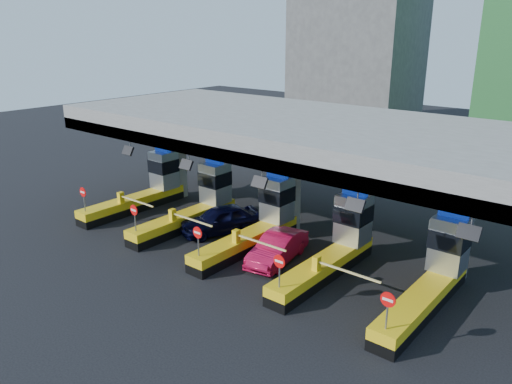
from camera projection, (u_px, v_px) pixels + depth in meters
The scene contains 10 objects.
ground at pixel (257, 245), 28.45m from camera, with size 120.00×120.00×0.00m, color black.
toll_canopy at pixel (289, 131), 28.64m from camera, with size 28.00×12.09×7.00m.
toll_lane_far_left at pixel (148, 187), 34.26m from camera, with size 4.43×8.00×4.16m.
toll_lane_left at pixel (199, 202), 31.24m from camera, with size 4.43×8.00×4.16m.
toll_lane_center at pixel (261, 221), 28.21m from camera, with size 4.43×8.00×4.16m.
toll_lane_right at pixel (337, 243), 25.19m from camera, with size 4.43×8.00×4.16m.
toll_lane_far_right at pixel (435, 273), 22.17m from camera, with size 4.43×8.00×4.16m.
bg_building_concrete at pixel (356, 53), 60.51m from camera, with size 14.00×10.00×18.00m, color #4C4C49.
van at pixel (220, 219), 29.94m from camera, with size 1.96×4.88×1.66m, color black.
red_car at pixel (277, 248), 26.23m from camera, with size 1.59×4.55×1.50m, color #AD0D33.
Camera 1 is at (16.54, -20.19, 11.71)m, focal length 35.00 mm.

